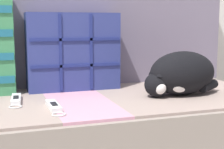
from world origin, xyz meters
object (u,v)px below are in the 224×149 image
object	(u,v)px
couch	(76,147)
game_remote_near	(16,100)
throw_pillow_quilted	(73,51)
game_remote_far	(54,107)
sleeping_cat	(180,75)

from	to	relation	value
couch	game_remote_near	xyz separation A→B (m)	(-0.24, -0.01, 0.23)
throw_pillow_quilted	game_remote_near	distance (m)	0.37
throw_pillow_quilted	game_remote_far	size ratio (longest dim) A/B	2.08
couch	throw_pillow_quilted	xyz separation A→B (m)	(0.03, 0.18, 0.39)
throw_pillow_quilted	sleeping_cat	world-z (taller)	throw_pillow_quilted
game_remote_far	throw_pillow_quilted	bearing A→B (deg)	67.03
throw_pillow_quilted	couch	bearing A→B (deg)	-100.09
sleeping_cat	game_remote_near	size ratio (longest dim) A/B	1.81
couch	sleeping_cat	bearing A→B (deg)	-12.77
throw_pillow_quilted	game_remote_near	size ratio (longest dim) A/B	2.03
game_remote_far	couch	bearing A→B (deg)	55.83
sleeping_cat	game_remote_near	xyz separation A→B (m)	(-0.68, 0.09, -0.08)
game_remote_near	game_remote_far	world-z (taller)	same
game_remote_near	game_remote_far	size ratio (longest dim) A/B	1.02
throw_pillow_quilted	game_remote_far	bearing A→B (deg)	-112.97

